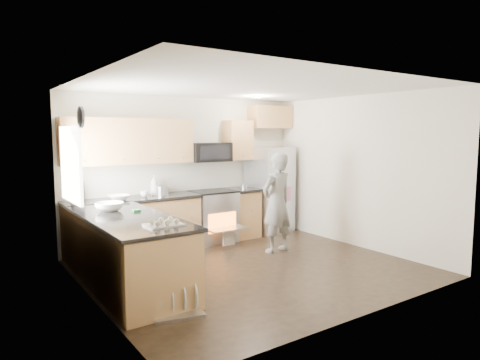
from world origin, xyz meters
TOP-DOWN VIEW (x-y plane):
  - ground at (0.00, 0.00)m, footprint 4.50×4.50m
  - room_shell at (-0.04, 0.02)m, footprint 4.54×4.04m
  - back_cabinet_run at (-0.59, 1.75)m, footprint 4.45×0.64m
  - peninsula at (-1.75, 0.25)m, footprint 0.96×2.36m
  - stove_range at (0.35, 1.69)m, footprint 0.76×0.97m
  - refrigerator at (1.67, 1.70)m, footprint 0.93×0.78m
  - person at (0.87, 0.50)m, footprint 0.64×0.46m
  - dish_rack at (-1.60, -0.80)m, footprint 0.63×0.55m

SIDE VIEW (x-z plane):
  - ground at x=0.00m, z-range 0.00..0.00m
  - dish_rack at x=-1.60m, z-range -0.08..0.26m
  - peninsula at x=-1.75m, z-range -0.06..0.98m
  - stove_range at x=0.35m, z-range -0.22..1.57m
  - person at x=0.87m, z-range 0.00..1.65m
  - refrigerator at x=1.67m, z-range 0.00..1.69m
  - back_cabinet_run at x=-0.59m, z-range -0.29..2.21m
  - room_shell at x=-0.04m, z-range 0.36..2.98m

